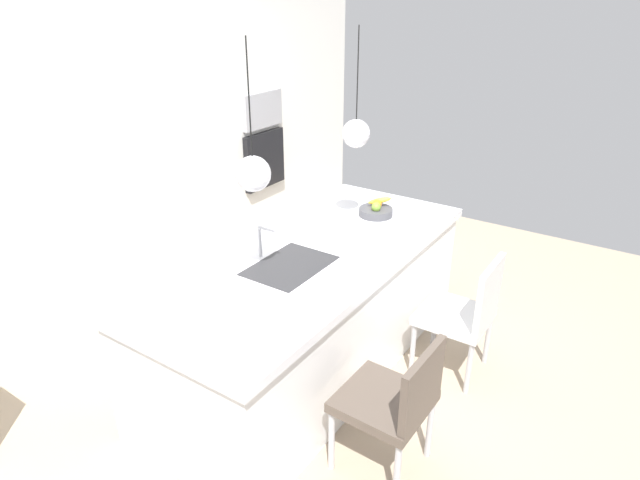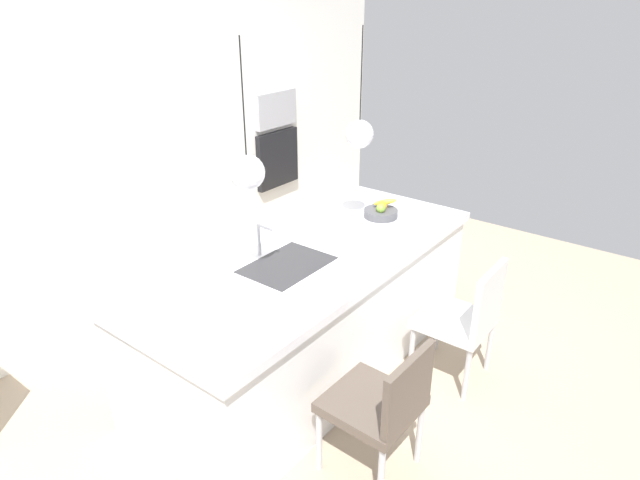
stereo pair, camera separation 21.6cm
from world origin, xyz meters
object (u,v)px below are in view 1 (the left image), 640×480
(chair_middle, at_px, (465,311))
(oven, at_px, (264,160))
(microwave, at_px, (262,110))
(fruit_bowl, at_px, (376,210))
(chair_near, at_px, (394,400))

(chair_middle, bearing_deg, oven, 69.32)
(chair_middle, bearing_deg, microwave, 69.32)
(fruit_bowl, xyz_separation_m, chair_near, (-1.37, -0.87, -0.45))
(fruit_bowl, bearing_deg, microwave, 68.95)
(fruit_bowl, height_order, chair_middle, fruit_bowl)
(microwave, relative_size, chair_middle, 0.61)
(fruit_bowl, relative_size, chair_middle, 0.29)
(fruit_bowl, xyz_separation_m, microwave, (0.63, 1.63, 0.49))
(fruit_bowl, bearing_deg, chair_middle, -110.00)
(microwave, bearing_deg, chair_near, -128.57)
(fruit_bowl, distance_m, oven, 1.74)
(oven, xyz_separation_m, chair_middle, (-0.95, -2.50, -0.43))
(microwave, relative_size, oven, 0.96)
(fruit_bowl, height_order, microwave, microwave)
(microwave, xyz_separation_m, oven, (0.00, 0.00, -0.50))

